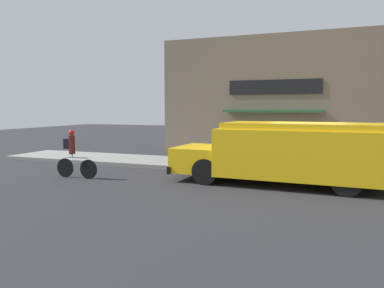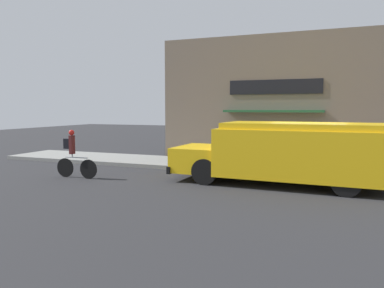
# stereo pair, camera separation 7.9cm
# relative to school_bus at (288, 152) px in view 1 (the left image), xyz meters

# --- Properties ---
(ground_plane) EXTENTS (70.00, 70.00, 0.00)m
(ground_plane) POSITION_rel_school_bus_xyz_m (0.49, 1.32, -1.07)
(ground_plane) COLOR #2B2B2D
(sidewalk) EXTENTS (28.00, 2.82, 0.16)m
(sidewalk) POSITION_rel_school_bus_xyz_m (0.49, 2.73, -0.99)
(sidewalk) COLOR gray
(sidewalk) RESTS_ON ground_plane
(storefront) EXTENTS (13.86, 0.97, 5.71)m
(storefront) POSITION_rel_school_bus_xyz_m (0.44, 4.48, 1.78)
(storefront) COLOR #756656
(storefront) RESTS_ON ground_plane
(school_bus) EXTENTS (6.94, 2.90, 2.01)m
(school_bus) POSITION_rel_school_bus_xyz_m (0.00, 0.00, 0.00)
(school_bus) COLOR yellow
(school_bus) RESTS_ON ground_plane
(cyclist) EXTENTS (1.67, 0.20, 1.71)m
(cyclist) POSITION_rel_school_bus_xyz_m (-7.26, -1.48, -0.26)
(cyclist) COLOR black
(cyclist) RESTS_ON ground_plane
(trash_bin) EXTENTS (0.59, 0.59, 0.97)m
(trash_bin) POSITION_rel_school_bus_xyz_m (2.19, 2.96, -0.42)
(trash_bin) COLOR slate
(trash_bin) RESTS_ON sidewalk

